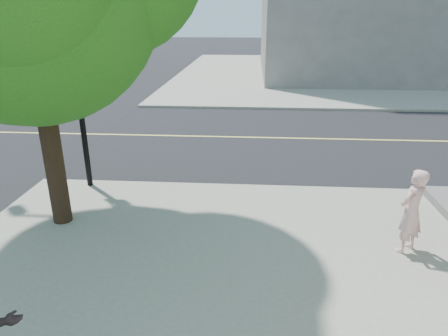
{
  "coord_description": "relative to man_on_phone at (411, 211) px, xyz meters",
  "views": [
    {
      "loc": [
        4.34,
        -9.27,
        4.1
      ],
      "look_at": [
        3.82,
        -1.97,
        1.3
      ],
      "focal_mm": 32.35,
      "sensor_mm": 36.0,
      "label": 1
    }
  ],
  "objects": [
    {
      "name": "ground",
      "position": [
        -7.14,
        2.8,
        -0.9
      ],
      "size": [
        140.0,
        140.0,
        0.0
      ],
      "primitive_type": "plane",
      "color": "black",
      "rests_on": "ground"
    },
    {
      "name": "road_ew",
      "position": [
        -7.14,
        7.3,
        -0.89
      ],
      "size": [
        140.0,
        9.0,
        0.01
      ],
      "primitive_type": "cube",
      "color": "black",
      "rests_on": "ground"
    },
    {
      "name": "sidewalk_ne",
      "position": [
        6.36,
        24.3,
        -0.84
      ],
      "size": [
        29.0,
        25.0,
        0.12
      ],
      "primitive_type": "cube",
      "color": "gray",
      "rests_on": "ground"
    },
    {
      "name": "man_on_phone",
      "position": [
        0.0,
        0.0,
        0.0
      ],
      "size": [
        0.68,
        0.65,
        1.56
      ],
      "primitive_type": "imported",
      "rotation": [
        0.0,
        0.0,
        3.82
      ],
      "color": "#DDA7A5",
      "rests_on": "sidewalk_se"
    }
  ]
}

